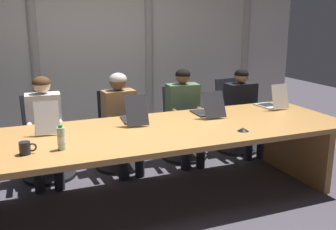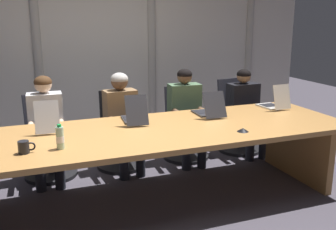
# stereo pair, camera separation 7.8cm
# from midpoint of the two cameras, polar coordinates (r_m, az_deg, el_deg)

# --- Properties ---
(ground_plane) EXTENTS (13.39, 13.39, 0.00)m
(ground_plane) POSITION_cam_midpoint_polar(r_m,az_deg,el_deg) (4.04, -3.69, -12.54)
(ground_plane) COLOR #47424C
(conference_table) EXTENTS (4.14, 1.26, 0.75)m
(conference_table) POSITION_cam_midpoint_polar(r_m,az_deg,el_deg) (3.80, -3.84, -4.31)
(conference_table) COLOR #B77F42
(conference_table) RESTS_ON ground_plane
(curtain_backdrop) EXTENTS (6.69, 0.17, 2.92)m
(curtain_backdrop) POSITION_cam_midpoint_polar(r_m,az_deg,el_deg) (5.76, -11.06, 10.40)
(curtain_backdrop) COLOR beige
(curtain_backdrop) RESTS_ON ground_plane
(laptop_left_mid) EXTENTS (0.24, 0.41, 0.31)m
(laptop_left_mid) POSITION_cam_midpoint_polar(r_m,az_deg,el_deg) (3.91, -17.73, -1.39)
(laptop_left_mid) COLOR #BCBCC1
(laptop_left_mid) RESTS_ON conference_table
(laptop_center) EXTENTS (0.26, 0.48, 0.31)m
(laptop_center) POSITION_cam_midpoint_polar(r_m,az_deg,el_deg) (4.05, -5.56, -0.23)
(laptop_center) COLOR #2D2D33
(laptop_center) RESTS_ON conference_table
(laptop_right_mid) EXTENTS (0.26, 0.45, 0.28)m
(laptop_right_mid) POSITION_cam_midpoint_polar(r_m,az_deg,el_deg) (4.35, 5.30, 0.71)
(laptop_right_mid) COLOR #2D2D33
(laptop_right_mid) RESTS_ON conference_table
(laptop_right_end) EXTENTS (0.26, 0.40, 0.30)m
(laptop_right_end) POSITION_cam_midpoint_polar(r_m,az_deg,el_deg) (4.84, 14.49, 1.74)
(laptop_right_end) COLOR beige
(laptop_right_end) RESTS_ON conference_table
(office_chair_left_mid) EXTENTS (0.60, 0.60, 0.94)m
(office_chair_left_mid) POSITION_cam_midpoint_polar(r_m,az_deg,el_deg) (4.76, -17.69, -4.39)
(office_chair_left_mid) COLOR #2D2D38
(office_chair_left_mid) RESTS_ON ground_plane
(office_chair_center) EXTENTS (0.60, 0.60, 0.92)m
(office_chair_center) POSITION_cam_midpoint_polar(r_m,az_deg,el_deg) (4.88, -7.66, -3.41)
(office_chair_center) COLOR black
(office_chair_center) RESTS_ON ground_plane
(office_chair_right_mid) EXTENTS (0.60, 0.60, 0.92)m
(office_chair_right_mid) POSITION_cam_midpoint_polar(r_m,az_deg,el_deg) (5.16, 1.78, -2.35)
(office_chair_right_mid) COLOR #2D2D38
(office_chair_right_mid) RESTS_ON ground_plane
(office_chair_right_end) EXTENTS (0.60, 0.61, 0.98)m
(office_chair_right_end) POSITION_cam_midpoint_polar(r_m,az_deg,el_deg) (5.52, 9.42, -1.23)
(office_chair_right_end) COLOR #2D2D38
(office_chair_right_end) RESTS_ON ground_plane
(person_left_mid) EXTENTS (0.41, 0.56, 1.18)m
(person_left_mid) POSITION_cam_midpoint_polar(r_m,az_deg,el_deg) (4.52, -17.99, -1.18)
(person_left_mid) COLOR silver
(person_left_mid) RESTS_ON ground_plane
(person_center) EXTENTS (0.42, 0.57, 1.17)m
(person_center) POSITION_cam_midpoint_polar(r_m,az_deg,el_deg) (4.65, -7.26, -0.13)
(person_center) COLOR olive
(person_center) RESTS_ON ground_plane
(person_right_mid) EXTENTS (0.43, 0.56, 1.18)m
(person_right_mid) POSITION_cam_midpoint_polar(r_m,az_deg,el_deg) (4.92, 2.03, 0.72)
(person_right_mid) COLOR #4C6B4C
(person_right_mid) RESTS_ON ground_plane
(person_right_end) EXTENTS (0.42, 0.55, 1.13)m
(person_right_end) POSITION_cam_midpoint_polar(r_m,az_deg,el_deg) (5.32, 10.56, 1.28)
(person_right_end) COLOR black
(person_right_end) RESTS_ON ground_plane
(water_bottle_primary) EXTENTS (0.07, 0.07, 0.21)m
(water_bottle_primary) POSITION_cam_midpoint_polar(r_m,az_deg,el_deg) (3.33, -15.92, -3.32)
(water_bottle_primary) COLOR #ADD1B2
(water_bottle_primary) RESTS_ON conference_table
(coffee_mug_near) EXTENTS (0.14, 0.09, 0.10)m
(coffee_mug_near) POSITION_cam_midpoint_polar(r_m,az_deg,el_deg) (3.32, -20.69, -4.53)
(coffee_mug_near) COLOR black
(coffee_mug_near) RESTS_ON conference_table
(conference_mic_left_side) EXTENTS (0.11, 0.11, 0.03)m
(conference_mic_left_side) POSITION_cam_midpoint_polar(r_m,az_deg,el_deg) (3.79, 10.30, -2.08)
(conference_mic_left_side) COLOR black
(conference_mic_left_side) RESTS_ON conference_table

